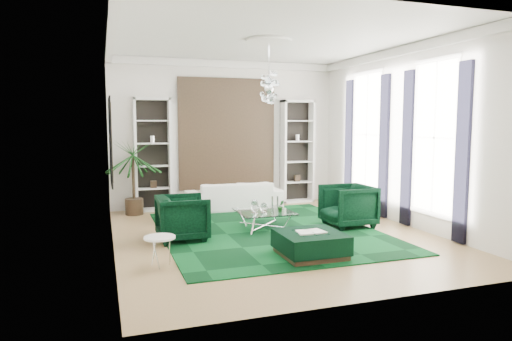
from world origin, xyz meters
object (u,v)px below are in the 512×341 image
object	(u,v)px
coffee_table	(264,220)
side_table	(160,252)
sofa	(234,196)
armchair_left	(183,218)
ottoman_front	(310,245)
ottoman_side	(187,211)
palm	(133,166)
armchair_right	(348,206)

from	to	relation	value
coffee_table	side_table	bearing A→B (deg)	-141.79
sofa	armchair_left	distance (m)	3.18
ottoman_front	coffee_table	bearing A→B (deg)	91.36
sofa	coffee_table	size ratio (longest dim) A/B	2.18
ottoman_side	ottoman_front	world-z (taller)	ottoman_front
armchair_left	ottoman_front	world-z (taller)	armchair_left
palm	coffee_table	bearing A→B (deg)	-44.41
ottoman_side	ottoman_front	xyz separation A→B (m)	(1.40, -3.55, 0.01)
armchair_right	ottoman_side	distance (m)	3.59
ottoman_front	palm	world-z (taller)	palm
palm	ottoman_side	bearing A→B (deg)	-40.82
coffee_table	ottoman_front	xyz separation A→B (m)	(0.05, -2.10, 0.02)
ottoman_side	armchair_left	bearing A→B (deg)	-102.53
armchair_left	side_table	xyz separation A→B (m)	(-0.60, -1.50, -0.19)
sofa	palm	world-z (taller)	palm
armchair_left	ottoman_side	xyz separation A→B (m)	(0.40, 1.80, -0.23)
coffee_table	palm	bearing A→B (deg)	135.59
armchair_left	armchair_right	xyz separation A→B (m)	(3.50, -0.00, 0.02)
ottoman_front	palm	distance (m)	5.24
armchair_right	ottoman_front	xyz separation A→B (m)	(-1.70, -1.75, -0.24)
sofa	palm	xyz separation A→B (m)	(-2.45, 0.10, 0.81)
sofa	armchair_right	bearing A→B (deg)	123.44
armchair_left	ottoman_front	size ratio (longest dim) A/B	0.92
sofa	ottoman_front	size ratio (longest dim) A/B	2.35
sofa	armchair_right	world-z (taller)	armchair_right
armchair_left	armchair_right	world-z (taller)	armchair_right
armchair_right	sofa	bearing A→B (deg)	-146.56
sofa	ottoman_front	xyz separation A→B (m)	(0.05, -4.40, -0.14)
ottoman_side	sofa	bearing A→B (deg)	32.20
coffee_table	ottoman_side	bearing A→B (deg)	132.95
ottoman_front	palm	size ratio (longest dim) A/B	0.44
armchair_left	palm	size ratio (longest dim) A/B	0.40
ottoman_side	palm	world-z (taller)	palm
armchair_left	armchair_right	distance (m)	3.50
ottoman_side	side_table	xyz separation A→B (m)	(-1.00, -3.30, 0.04)
coffee_table	side_table	size ratio (longest dim) A/B	2.29
sofa	armchair_left	bearing A→B (deg)	56.56
sofa	ottoman_side	distance (m)	1.60
coffee_table	side_table	xyz separation A→B (m)	(-2.35, -1.85, 0.04)
coffee_table	ottoman_side	size ratio (longest dim) A/B	1.28
side_table	sofa	bearing A→B (deg)	60.48
side_table	ottoman_front	bearing A→B (deg)	-5.95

